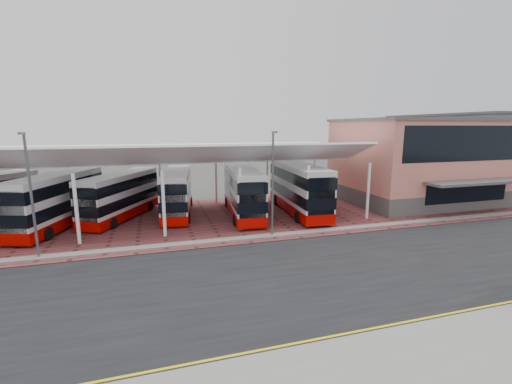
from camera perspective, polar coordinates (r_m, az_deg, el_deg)
ground at (r=20.74m, az=3.27°, el=-13.04°), size 140.00×140.00×0.00m
road at (r=19.88m, az=4.29°, el=-14.12°), size 120.00×14.00×0.02m
forecourt at (r=33.04m, az=-1.15°, el=-3.83°), size 72.00×16.00×0.06m
sidewalk at (r=13.76m, az=17.74°, el=-26.91°), size 120.00×4.00×0.14m
north_kerb at (r=26.23m, az=-1.38°, el=-7.66°), size 120.00×0.80×0.14m
yellow_line_near at (r=15.14m, az=13.12°, el=-22.98°), size 120.00×0.12×0.01m
yellow_line_far at (r=15.36m, az=12.52°, el=-22.42°), size 120.00×0.12×0.01m
canopy at (r=31.85m, az=-15.74°, el=5.76°), size 37.00×11.63×7.07m
terminal at (r=43.51m, az=26.27°, el=4.80°), size 18.40×14.40×9.25m
warehouse at (r=68.79m, az=36.03°, el=6.08°), size 30.50×20.50×10.25m
lamp_west at (r=25.52m, az=-33.42°, el=-0.05°), size 0.16×0.90×8.07m
lamp_east at (r=25.86m, az=2.81°, el=1.86°), size 0.16×0.90×8.07m
bus_1 at (r=33.07m, az=-30.19°, el=-1.28°), size 5.88×11.12×4.49m
bus_2 at (r=33.69m, az=-21.63°, el=-0.66°), size 6.62×10.02×4.15m
bus_3 at (r=33.69m, az=-13.00°, el=-0.13°), size 3.70×10.42×4.20m
bus_4 at (r=32.51m, az=-2.19°, el=-0.01°), size 3.62×11.05×4.47m
bus_5 at (r=33.76m, az=7.08°, el=0.56°), size 3.51×11.68×4.75m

